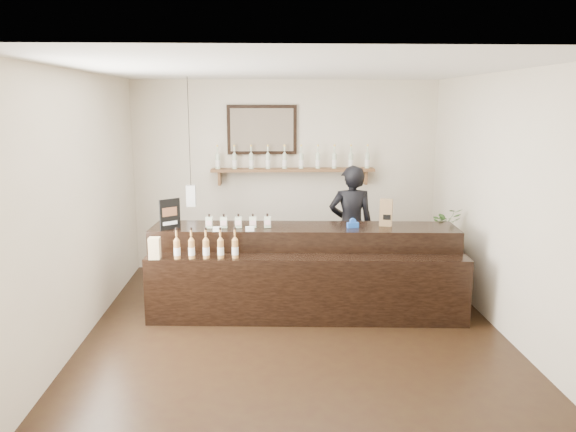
# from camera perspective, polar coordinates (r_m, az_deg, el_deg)

# --- Properties ---
(ground) EXTENTS (5.00, 5.00, 0.00)m
(ground) POSITION_cam_1_polar(r_m,az_deg,el_deg) (6.35, 0.67, -11.44)
(ground) COLOR black
(ground) RESTS_ON ground
(room_shell) EXTENTS (5.00, 5.00, 5.00)m
(room_shell) POSITION_cam_1_polar(r_m,az_deg,el_deg) (5.90, 0.71, 3.98)
(room_shell) COLOR beige
(room_shell) RESTS_ON ground
(back_wall_decor) EXTENTS (2.66, 0.96, 1.69)m
(back_wall_decor) POSITION_cam_1_polar(r_m,az_deg,el_deg) (8.25, -1.31, 6.50)
(back_wall_decor) COLOR brown
(back_wall_decor) RESTS_ON ground
(counter) EXTENTS (3.67, 1.19, 1.19)m
(counter) POSITION_cam_1_polar(r_m,az_deg,el_deg) (6.73, 1.64, -5.79)
(counter) COLOR black
(counter) RESTS_ON ground
(promo_sign) EXTENTS (0.22, 0.17, 0.36)m
(promo_sign) POSITION_cam_1_polar(r_m,az_deg,el_deg) (6.66, -11.91, 0.18)
(promo_sign) COLOR black
(promo_sign) RESTS_ON counter
(paper_bag) EXTENTS (0.17, 0.15, 0.32)m
(paper_bag) POSITION_cam_1_polar(r_m,az_deg,el_deg) (6.82, 9.93, 0.35)
(paper_bag) COLOR olive
(paper_bag) RESTS_ON counter
(tape_dispenser) EXTENTS (0.14, 0.08, 0.11)m
(tape_dispenser) POSITION_cam_1_polar(r_m,az_deg,el_deg) (6.68, 6.60, -0.81)
(tape_dispenser) COLOR blue
(tape_dispenser) RESTS_ON counter
(side_cabinet) EXTENTS (0.42, 0.54, 0.74)m
(side_cabinet) POSITION_cam_1_polar(r_m,az_deg,el_deg) (7.61, 15.48, -5.00)
(side_cabinet) COLOR brown
(side_cabinet) RESTS_ON ground
(potted_plant) EXTENTS (0.44, 0.40, 0.42)m
(potted_plant) POSITION_cam_1_polar(r_m,az_deg,el_deg) (7.48, 15.71, -0.76)
(potted_plant) COLOR #3D6829
(potted_plant) RESTS_ON side_cabinet
(shopkeeper) EXTENTS (0.68, 0.45, 1.87)m
(shopkeeper) POSITION_cam_1_polar(r_m,az_deg,el_deg) (7.64, 6.42, -0.22)
(shopkeeper) COLOR black
(shopkeeper) RESTS_ON ground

